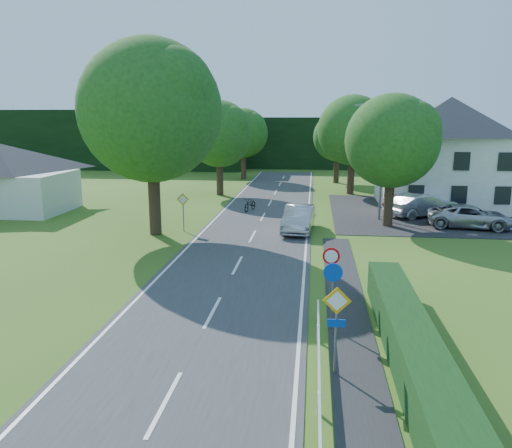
# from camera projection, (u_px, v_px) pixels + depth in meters

# --- Properties ---
(road) EXTENTS (7.00, 80.00, 0.04)m
(road) POSITION_uv_depth(u_px,v_px,m) (243.00, 254.00, 26.16)
(road) COLOR #353538
(road) RESTS_ON ground
(parking_pad) EXTENTS (14.00, 16.00, 0.04)m
(parking_pad) POSITION_uv_depth(u_px,v_px,m) (426.00, 213.00, 37.42)
(parking_pad) COLOR black
(parking_pad) RESTS_ON ground
(line_edge_left) EXTENTS (0.12, 80.00, 0.01)m
(line_edge_left) POSITION_uv_depth(u_px,v_px,m) (183.00, 252.00, 26.52)
(line_edge_left) COLOR white
(line_edge_left) RESTS_ON road
(line_edge_right) EXTENTS (0.12, 80.00, 0.01)m
(line_edge_right) POSITION_uv_depth(u_px,v_px,m) (305.00, 256.00, 25.79)
(line_edge_right) COLOR white
(line_edge_right) RESTS_ON road
(line_centre) EXTENTS (0.12, 80.00, 0.01)m
(line_centre) POSITION_uv_depth(u_px,v_px,m) (243.00, 254.00, 26.16)
(line_centre) COLOR white
(line_centre) RESTS_ON road
(tree_main) EXTENTS (9.40, 9.40, 11.64)m
(tree_main) POSITION_uv_depth(u_px,v_px,m) (152.00, 139.00, 29.50)
(tree_main) COLOR #194C16
(tree_main) RESTS_ON ground
(tree_left_far) EXTENTS (7.00, 7.00, 8.58)m
(tree_left_far) POSITION_uv_depth(u_px,v_px,m) (219.00, 148.00, 45.25)
(tree_left_far) COLOR #194C16
(tree_left_far) RESTS_ON ground
(tree_right_far) EXTENTS (7.40, 7.40, 9.09)m
(tree_right_far) POSITION_uv_depth(u_px,v_px,m) (352.00, 145.00, 45.77)
(tree_right_far) COLOR #194C16
(tree_right_far) RESTS_ON ground
(tree_left_back) EXTENTS (6.60, 6.60, 8.07)m
(tree_left_back) POSITION_uv_depth(u_px,v_px,m) (243.00, 144.00, 56.89)
(tree_left_back) COLOR #194C16
(tree_left_back) RESTS_ON ground
(tree_right_back) EXTENTS (6.20, 6.20, 7.56)m
(tree_right_back) POSITION_uv_depth(u_px,v_px,m) (337.00, 148.00, 53.82)
(tree_right_back) COLOR #194C16
(tree_right_back) RESTS_ON ground
(tree_right_mid) EXTENTS (7.00, 7.00, 8.58)m
(tree_right_mid) POSITION_uv_depth(u_px,v_px,m) (391.00, 161.00, 32.07)
(tree_right_mid) COLOR #194C16
(tree_right_mid) RESTS_ON ground
(treeline_left) EXTENTS (44.00, 6.00, 8.00)m
(treeline_left) POSITION_uv_depth(u_px,v_px,m) (86.00, 139.00, 69.27)
(treeline_left) COLOR black
(treeline_left) RESTS_ON ground
(treeline_right) EXTENTS (30.00, 5.00, 7.00)m
(treeline_right) POSITION_uv_depth(u_px,v_px,m) (347.00, 143.00, 69.18)
(treeline_right) COLOR black
(treeline_right) RESTS_ON ground
(house_white) EXTENTS (10.60, 8.40, 8.60)m
(house_white) POSITION_uv_depth(u_px,v_px,m) (448.00, 152.00, 39.19)
(house_white) COLOR silver
(house_white) RESTS_ON ground
(streetlight) EXTENTS (2.03, 0.18, 8.00)m
(streetlight) POSITION_uv_depth(u_px,v_px,m) (380.00, 156.00, 34.02)
(streetlight) COLOR slate
(streetlight) RESTS_ON ground
(sign_priority_right) EXTENTS (0.78, 0.09, 2.59)m
(sign_priority_right) POSITION_uv_depth(u_px,v_px,m) (337.00, 315.00, 13.63)
(sign_priority_right) COLOR slate
(sign_priority_right) RESTS_ON ground
(sign_roundabout) EXTENTS (0.64, 0.08, 2.37)m
(sign_roundabout) POSITION_uv_depth(u_px,v_px,m) (333.00, 283.00, 16.57)
(sign_roundabout) COLOR slate
(sign_roundabout) RESTS_ON ground
(sign_speed_limit) EXTENTS (0.64, 0.11, 2.37)m
(sign_speed_limit) POSITION_uv_depth(u_px,v_px,m) (331.00, 263.00, 18.48)
(sign_speed_limit) COLOR slate
(sign_speed_limit) RESTS_ON ground
(sign_priority_left) EXTENTS (0.78, 0.09, 2.44)m
(sign_priority_left) POSITION_uv_depth(u_px,v_px,m) (183.00, 205.00, 31.15)
(sign_priority_left) COLOR slate
(sign_priority_left) RESTS_ON ground
(moving_car) EXTENTS (2.06, 5.01, 1.62)m
(moving_car) POSITION_uv_depth(u_px,v_px,m) (299.00, 219.00, 31.22)
(moving_car) COLOR #AFAEB3
(moving_car) RESTS_ON road
(motorcycle) EXTENTS (1.20, 2.06, 1.02)m
(motorcycle) POSITION_uv_depth(u_px,v_px,m) (250.00, 204.00, 38.07)
(motorcycle) COLOR black
(motorcycle) RESTS_ON road
(parked_car_red) EXTENTS (5.21, 3.92, 1.65)m
(parked_car_red) POSITION_uv_depth(u_px,v_px,m) (417.00, 202.00, 37.33)
(parked_car_red) COLOR maroon
(parked_car_red) RESTS_ON parking_pad
(parked_car_silver_a) EXTENTS (5.39, 4.01, 1.70)m
(parked_car_silver_a) POSITION_uv_depth(u_px,v_px,m) (423.00, 205.00, 35.75)
(parked_car_silver_a) COLOR silver
(parked_car_silver_a) RESTS_ON parking_pad
(parked_car_grey) EXTENTS (4.62, 2.16, 1.30)m
(parked_car_grey) POSITION_uv_depth(u_px,v_px,m) (468.00, 216.00, 32.70)
(parked_car_grey) COLOR #4B4B50
(parked_car_grey) RESTS_ON parking_pad
(parked_car_silver_b) EXTENTS (5.60, 3.25, 1.47)m
(parked_car_silver_b) POSITION_uv_depth(u_px,v_px,m) (470.00, 217.00, 32.22)
(parked_car_silver_b) COLOR #B2B3B9
(parked_car_silver_b) RESTS_ON parking_pad
(parasol) EXTENTS (2.65, 2.67, 1.83)m
(parasol) POSITION_uv_depth(u_px,v_px,m) (388.00, 205.00, 35.22)
(parasol) COLOR red
(parasol) RESTS_ON parking_pad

